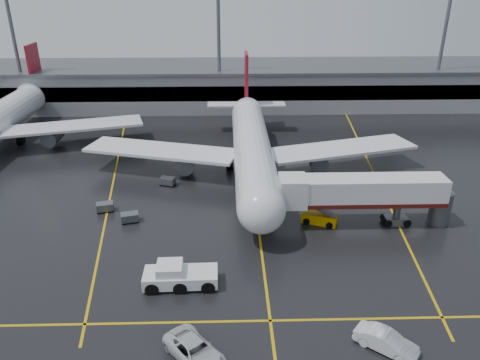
{
  "coord_description": "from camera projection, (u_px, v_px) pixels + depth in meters",
  "views": [
    {
      "loc": [
        -3.38,
        -52.28,
        26.74
      ],
      "look_at": [
        -2.0,
        -2.0,
        4.0
      ],
      "focal_mm": 34.43,
      "sensor_mm": 36.0,
      "label": 1
    }
  ],
  "objects": [
    {
      "name": "ground",
      "position": [
        255.0,
        202.0,
        58.72
      ],
      "size": [
        220.0,
        220.0,
        0.0
      ],
      "primitive_type": "plane",
      "color": "black",
      "rests_on": "ground"
    },
    {
      "name": "apron_line_centre",
      "position": [
        255.0,
        202.0,
        58.71
      ],
      "size": [
        0.25,
        90.0,
        0.02
      ],
      "primitive_type": "cube",
      "color": "gold",
      "rests_on": "ground"
    },
    {
      "name": "apron_line_stop",
      "position": [
        270.0,
        321.0,
        38.67
      ],
      "size": [
        60.0,
        0.25,
        0.02
      ],
      "primitive_type": "cube",
      "color": "gold",
      "rests_on": "ground"
    },
    {
      "name": "apron_line_left",
      "position": [
        115.0,
        172.0,
        67.32
      ],
      "size": [
        9.99,
        69.35,
        0.02
      ],
      "primitive_type": "cube",
      "rotation": [
        0.0,
        0.0,
        0.14
      ],
      "color": "gold",
      "rests_on": "ground"
    },
    {
      "name": "apron_line_right",
      "position": [
        372.0,
        170.0,
        68.27
      ],
      "size": [
        7.57,
        69.64,
        0.02
      ],
      "primitive_type": "cube",
      "rotation": [
        0.0,
        0.0,
        -0.1
      ],
      "color": "gold",
      "rests_on": "ground"
    },
    {
      "name": "terminal",
      "position": [
        243.0,
        85.0,
        100.6
      ],
      "size": [
        122.0,
        19.0,
        8.6
      ],
      "color": "gray",
      "rests_on": "ground"
    },
    {
      "name": "light_mast_left",
      "position": [
        14.0,
        41.0,
        89.88
      ],
      "size": [
        3.0,
        1.2,
        25.45
      ],
      "color": "#595B60",
      "rests_on": "ground"
    },
    {
      "name": "light_mast_mid",
      "position": [
        219.0,
        40.0,
        90.89
      ],
      "size": [
        3.0,
        1.2,
        25.45
      ],
      "color": "#595B60",
      "rests_on": "ground"
    },
    {
      "name": "light_mast_right",
      "position": [
        443.0,
        40.0,
        92.01
      ],
      "size": [
        3.0,
        1.2,
        25.45
      ],
      "color": "#595B60",
      "rests_on": "ground"
    },
    {
      "name": "main_airliner",
      "position": [
        252.0,
        145.0,
        65.82
      ],
      "size": [
        48.8,
        45.6,
        14.1
      ],
      "color": "silver",
      "rests_on": "ground"
    },
    {
      "name": "jet_bridge",
      "position": [
        364.0,
        194.0,
        51.93
      ],
      "size": [
        19.9,
        3.4,
        6.05
      ],
      "color": "silver",
      "rests_on": "ground"
    },
    {
      "name": "pushback_tractor",
      "position": [
        179.0,
        276.0,
        42.72
      ],
      "size": [
        6.91,
        3.09,
        2.45
      ],
      "color": "silver",
      "rests_on": "ground"
    },
    {
      "name": "belt_loader",
      "position": [
        319.0,
        218.0,
        53.61
      ],
      "size": [
        4.36,
        3.06,
        2.55
      ],
      "color": "#DC9A00",
      "rests_on": "ground"
    },
    {
      "name": "service_van_a",
      "position": [
        195.0,
        352.0,
        34.46
      ],
      "size": [
        5.67,
        6.18,
        1.61
      ],
      "primitive_type": "imported",
      "rotation": [
        0.0,
        0.0,
        0.67
      ],
      "color": "silver",
      "rests_on": "ground"
    },
    {
      "name": "service_van_c",
      "position": [
        386.0,
        341.0,
        35.42
      ],
      "size": [
        4.88,
        4.35,
        1.61
      ],
      "primitive_type": "imported",
      "rotation": [
        0.0,
        0.0,
        0.9
      ],
      "color": "silver",
      "rests_on": "ground"
    },
    {
      "name": "baggage_cart_a",
      "position": [
        130.0,
        217.0,
        53.79
      ],
      "size": [
        2.27,
        1.78,
        1.12
      ],
      "color": "#595B60",
      "rests_on": "ground"
    },
    {
      "name": "baggage_cart_b",
      "position": [
        105.0,
        207.0,
        56.19
      ],
      "size": [
        2.26,
        1.76,
        1.12
      ],
      "color": "#595B60",
      "rests_on": "ground"
    },
    {
      "name": "baggage_cart_c",
      "position": [
        168.0,
        181.0,
        63.11
      ],
      "size": [
        2.3,
        1.85,
        1.12
      ],
      "color": "#595B60",
      "rests_on": "ground"
    }
  ]
}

